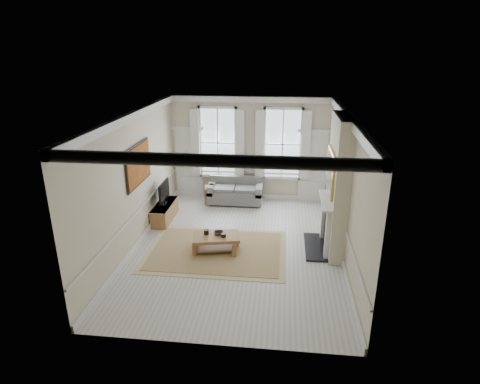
# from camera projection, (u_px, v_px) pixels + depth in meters

# --- Properties ---
(floor) EXTENTS (7.20, 7.20, 0.00)m
(floor) POSITION_uv_depth(u_px,v_px,m) (237.00, 247.00, 10.32)
(floor) COLOR #B7B5AD
(floor) RESTS_ON ground
(ceiling) EXTENTS (7.20, 7.20, 0.00)m
(ceiling) POSITION_uv_depth(u_px,v_px,m) (237.00, 115.00, 9.14)
(ceiling) COLOR white
(ceiling) RESTS_ON back_wall
(back_wall) EXTENTS (5.20, 0.00, 5.20)m
(back_wall) POSITION_uv_depth(u_px,v_px,m) (250.00, 149.00, 13.09)
(back_wall) COLOR beige
(back_wall) RESTS_ON floor
(left_wall) EXTENTS (0.00, 7.20, 7.20)m
(left_wall) POSITION_uv_depth(u_px,v_px,m) (134.00, 181.00, 10.00)
(left_wall) COLOR beige
(left_wall) RESTS_ON floor
(right_wall) EXTENTS (0.00, 7.20, 7.20)m
(right_wall) POSITION_uv_depth(u_px,v_px,m) (346.00, 189.00, 9.46)
(right_wall) COLOR beige
(right_wall) RESTS_ON floor
(window_left) EXTENTS (1.26, 0.20, 2.20)m
(window_left) POSITION_uv_depth(u_px,v_px,m) (218.00, 143.00, 13.08)
(window_left) COLOR #B2BCC6
(window_left) RESTS_ON back_wall
(window_right) EXTENTS (1.26, 0.20, 2.20)m
(window_right) POSITION_uv_depth(u_px,v_px,m) (283.00, 144.00, 12.86)
(window_right) COLOR #B2BCC6
(window_right) RESTS_ON back_wall
(door_left) EXTENTS (0.90, 0.08, 2.30)m
(door_left) POSITION_uv_depth(u_px,v_px,m) (189.00, 164.00, 13.45)
(door_left) COLOR silver
(door_left) RESTS_ON floor
(door_right) EXTENTS (0.90, 0.08, 2.30)m
(door_right) POSITION_uv_depth(u_px,v_px,m) (313.00, 167.00, 13.03)
(door_right) COLOR silver
(door_right) RESTS_ON floor
(painting) EXTENTS (0.05, 1.66, 1.06)m
(painting) POSITION_uv_depth(u_px,v_px,m) (138.00, 164.00, 10.15)
(painting) COLOR #9F6B1B
(painting) RESTS_ON left_wall
(chimney_breast) EXTENTS (0.35, 1.70, 3.38)m
(chimney_breast) POSITION_uv_depth(u_px,v_px,m) (338.00, 186.00, 9.67)
(chimney_breast) COLOR beige
(chimney_breast) RESTS_ON floor
(hearth) EXTENTS (0.55, 1.50, 0.05)m
(hearth) POSITION_uv_depth(u_px,v_px,m) (316.00, 247.00, 10.29)
(hearth) COLOR black
(hearth) RESTS_ON floor
(fireplace) EXTENTS (0.21, 1.45, 1.33)m
(fireplace) POSITION_uv_depth(u_px,v_px,m) (326.00, 222.00, 10.02)
(fireplace) COLOR silver
(fireplace) RESTS_ON floor
(mirror) EXTENTS (0.06, 1.26, 1.06)m
(mirror) POSITION_uv_depth(u_px,v_px,m) (330.00, 172.00, 9.57)
(mirror) COLOR gold
(mirror) RESTS_ON chimney_breast
(sofa) EXTENTS (1.76, 0.86, 0.84)m
(sofa) POSITION_uv_depth(u_px,v_px,m) (236.00, 192.00, 13.14)
(sofa) COLOR slate
(sofa) RESTS_ON floor
(side_table) EXTENTS (0.55, 0.55, 0.56)m
(side_table) POSITION_uv_depth(u_px,v_px,m) (212.00, 190.00, 13.05)
(side_table) COLOR brown
(side_table) RESTS_ON floor
(rug) EXTENTS (3.50, 2.60, 0.02)m
(rug) POSITION_uv_depth(u_px,v_px,m) (216.00, 251.00, 10.12)
(rug) COLOR #92704B
(rug) RESTS_ON floor
(coffee_table) EXTENTS (1.26, 0.90, 0.43)m
(coffee_table) POSITION_uv_depth(u_px,v_px,m) (216.00, 239.00, 10.01)
(coffee_table) COLOR brown
(coffee_table) RESTS_ON rug
(ceramic_pot_a) EXTENTS (0.13, 0.13, 0.13)m
(ceramic_pot_a) POSITION_uv_depth(u_px,v_px,m) (206.00, 232.00, 10.03)
(ceramic_pot_a) COLOR black
(ceramic_pot_a) RESTS_ON coffee_table
(ceramic_pot_b) EXTENTS (0.12, 0.12, 0.09)m
(ceramic_pot_b) POSITION_uv_depth(u_px,v_px,m) (224.00, 235.00, 9.90)
(ceramic_pot_b) COLOR black
(ceramic_pot_b) RESTS_ON coffee_table
(bowl) EXTENTS (0.29, 0.29, 0.06)m
(bowl) POSITION_uv_depth(u_px,v_px,m) (219.00, 233.00, 10.06)
(bowl) COLOR black
(bowl) RESTS_ON coffee_table
(tv_stand) EXTENTS (0.45, 1.41, 0.50)m
(tv_stand) POSITION_uv_depth(u_px,v_px,m) (165.00, 212.00, 11.85)
(tv_stand) COLOR brown
(tv_stand) RESTS_ON floor
(tv) EXTENTS (0.08, 0.90, 0.68)m
(tv) POSITION_uv_depth(u_px,v_px,m) (164.00, 191.00, 11.63)
(tv) COLOR black
(tv) RESTS_ON tv_stand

